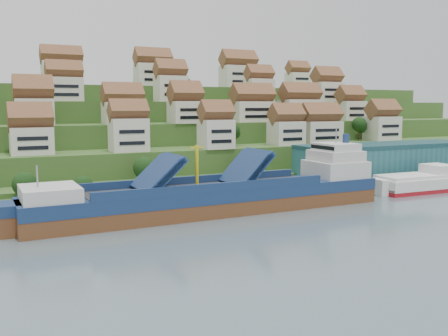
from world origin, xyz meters
TOP-DOWN VIEW (x-y plane):
  - ground at (0.00, 0.00)m, footprint 300.00×300.00m
  - quay at (20.00, 15.00)m, footprint 180.00×14.00m
  - hillside at (0.00, 103.55)m, footprint 260.00×128.00m
  - hillside_village at (5.01, 61.78)m, footprint 153.38×64.85m
  - hillside_trees at (-9.78, 41.47)m, footprint 141.49×62.17m
  - warehouse at (52.00, 17.00)m, footprint 60.00×15.00m
  - flagpole at (18.11, 10.00)m, footprint 1.28×0.16m
  - cargo_ship at (-11.96, 0.35)m, footprint 82.22×14.20m
  - second_ship at (49.36, 0.81)m, footprint 27.28×10.82m

SIDE VIEW (x-z plane):
  - ground at x=0.00m, z-range 0.00..0.00m
  - quay at x=20.00m, z-range 0.00..2.20m
  - second_ship at x=49.36m, z-range -1.55..6.28m
  - cargo_ship at x=-11.96m, z-range -5.68..12.56m
  - flagpole at x=18.11m, z-range 2.88..10.88m
  - warehouse at x=52.00m, z-range 2.20..12.20m
  - hillside at x=0.00m, z-range -4.84..26.16m
  - hillside_trees at x=-9.78m, z-range -0.23..30.86m
  - hillside_village at x=5.01m, z-range 10.17..39.27m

